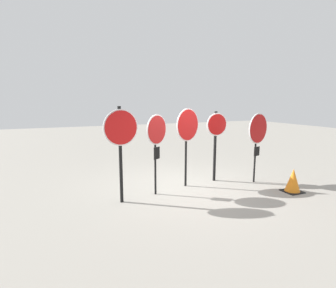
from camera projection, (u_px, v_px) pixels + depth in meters
name	position (u px, v px, depth m)	size (l,w,h in m)	color
ground_plane	(187.00, 188.00, 7.30)	(40.00, 40.00, 0.00)	gray
stop_sign_0	(121.00, 136.00, 6.02)	(0.83, 0.20, 2.29)	black
stop_sign_1	(157.00, 135.00, 6.57)	(0.66, 0.42, 2.08)	black
stop_sign_2	(188.00, 129.00, 7.22)	(0.84, 0.38, 2.21)	black
stop_sign_3	(216.00, 134.00, 7.76)	(0.67, 0.14, 2.11)	black
stop_sign_4	(258.00, 132.00, 7.60)	(0.86, 0.28, 2.06)	black
traffic_cone_0	(293.00, 180.00, 6.98)	(0.47, 0.47, 0.63)	black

